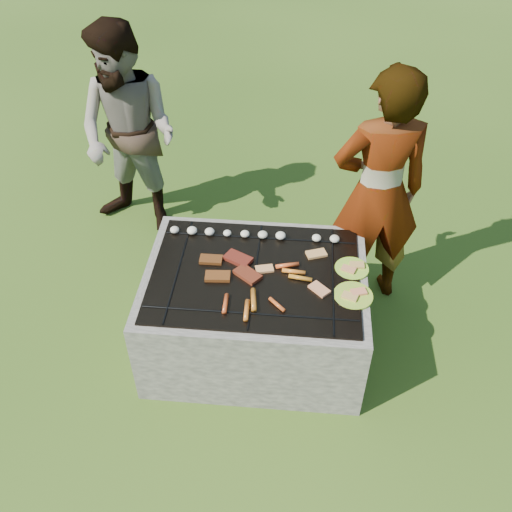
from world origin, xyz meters
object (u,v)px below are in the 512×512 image
Objects in this scene: plate_near at (353,296)px; cook at (378,193)px; plate_far at (352,268)px; bystander at (129,135)px; fire_pit at (255,312)px.

cook reaches higher than plate_near.
plate_far is 0.13× the size of bystander.
plate_near is 2.05m from bystander.
plate_far is 0.12× the size of cook.
fire_pit is 6.27× the size of plate_far.
bystander reaches higher than plate_far.
fire_pit is 1.06m from cook.
fire_pit is 0.66m from plate_far.
plate_near is 0.16× the size of cook.
bystander is (-1.02, 1.16, 0.52)m from fire_pit.
cook is at bearing 38.05° from fire_pit.
plate_near is at bearing 66.72° from cook.
fire_pit is 4.93× the size of plate_near.
plate_near is at bearing -19.58° from bystander.
plate_far reaches higher than fire_pit.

